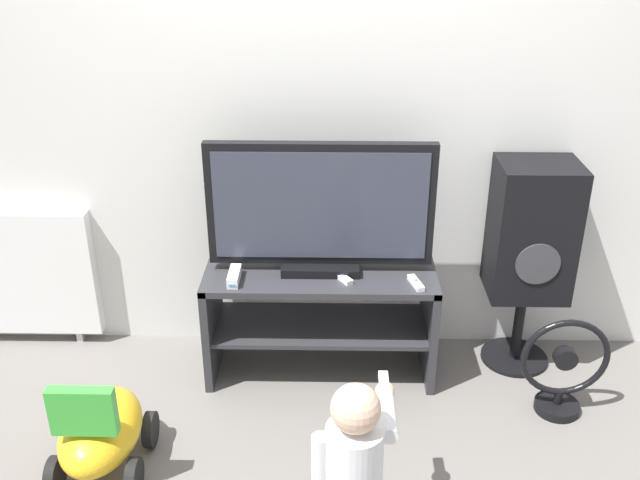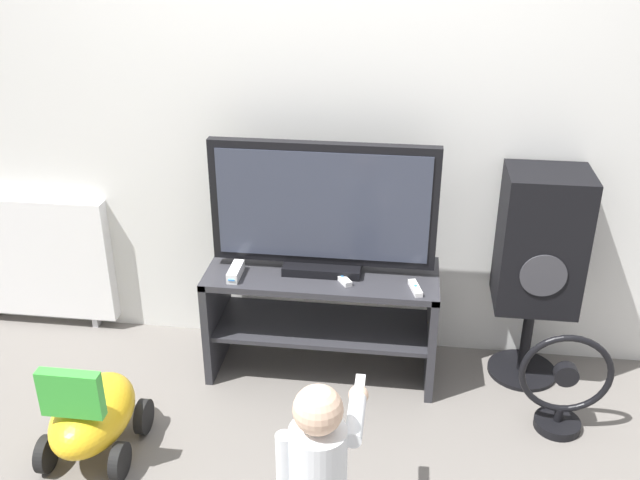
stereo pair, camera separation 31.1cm
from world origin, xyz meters
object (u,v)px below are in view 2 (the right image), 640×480
Objects in this scene: ride_on_toy at (92,415)px; floor_fan at (564,387)px; speaker_tower at (540,246)px; radiator at (33,258)px; child at (319,463)px; remote_primary at (415,288)px; remote_secondary at (342,278)px; game_console at (236,272)px; television at (323,210)px.

floor_fan is at bearing 11.63° from ride_on_toy.
floor_fan is (0.10, -0.39, -0.47)m from speaker_tower.
ride_on_toy is 0.58× the size of radiator.
radiator is at bearing 141.54° from child.
child is 2.15m from radiator.
speaker_tower reaches higher than remote_primary.
speaker_tower reaches higher than child.
radiator reaches higher than remote_primary.
remote_primary is at bearing -7.93° from remote_secondary.
child reaches higher than game_console.
ride_on_toy is (-1.28, -0.58, -0.36)m from remote_primary.
ride_on_toy is (-1.93, -0.40, -0.03)m from floor_fan.
ride_on_toy is at bearing -128.23° from game_console.
speaker_tower is at bearing 55.25° from child.
child is at bearing -124.75° from speaker_tower.
radiator is at bearing 169.74° from remote_secondary.
radiator is (-1.17, 0.32, -0.17)m from game_console.
child is at bearing -83.35° from television.
radiator is (-1.55, 0.20, -0.45)m from television.
speaker_tower is at bearing 23.36° from ride_on_toy.
child is 1.26m from floor_fan.
remote_primary is 0.75m from floor_fan.
radiator reaches higher than game_console.
radiator reaches higher than floor_fan.
remote_secondary is 0.17× the size of child.
floor_fan is (0.65, -0.18, -0.33)m from remote_primary.
television is 2.06× the size of ride_on_toy.
television reaches higher than child.
speaker_tower is 2.17× the size of floor_fan.
television is 6.30× the size of game_console.
game_console reaches higher than ride_on_toy.
radiator is (-0.70, 0.92, 0.20)m from ride_on_toy.
ride_on_toy is at bearing -146.93° from remote_secondary.
game_console is at bearing 178.33° from remote_primary.
radiator is at bearing 172.59° from television.
television is at bearing 161.49° from remote_primary.
television reaches higher than remote_secondary.
ride_on_toy is at bearing -139.97° from television.
television is 0.98m from speaker_tower.
ride_on_toy is at bearing -52.93° from radiator.
floor_fan is 0.56× the size of radiator.
remote_primary is at bearing 73.59° from child.
television reaches higher than radiator.
television is 7.98× the size of remote_secondary.
floor_fan is (0.97, -0.23, -0.33)m from remote_secondary.
television is at bearing 40.03° from ride_on_toy.
television is at bearing 135.66° from remote_secondary.
child is (-0.29, -1.00, -0.11)m from remote_primary.
speaker_tower is 2.11× the size of ride_on_toy.
ride_on_toy is at bearing 157.13° from child.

